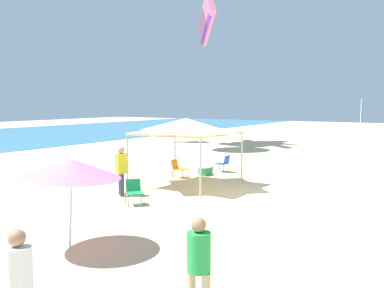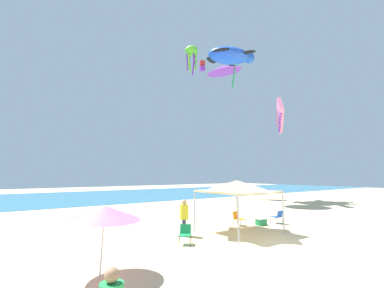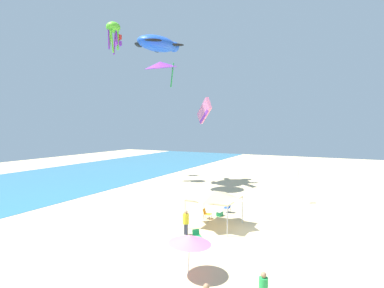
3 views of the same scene
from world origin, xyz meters
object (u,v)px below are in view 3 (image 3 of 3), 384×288
object	(u,v)px
banner_flag	(298,182)
kite_octopus_lime	(113,29)
canopy_tent	(215,195)
beach_umbrella	(190,239)
kite_turtle_blue	(158,44)
folding_chair_right_of_tent	(197,235)
folding_chair_left_of_tent	(206,213)
kite_parafoil_pink	(204,112)
person_watching_sky	(186,220)
kite_box_red	(118,40)
kite_delta_purple	(160,65)
cooler_box	(220,213)
person_far_stroller	(263,288)
folding_chair_near_cooler	(228,207)

from	to	relation	value
banner_flag	kite_octopus_lime	bearing A→B (deg)	87.53
canopy_tent	kite_octopus_lime	xyz separation A→B (m)	(11.20, 19.83, 18.62)
canopy_tent	beach_umbrella	distance (m)	7.94
kite_turtle_blue	folding_chair_right_of_tent	bearing A→B (deg)	-123.04
folding_chair_left_of_tent	kite_parafoil_pink	bearing A→B (deg)	20.51
person_watching_sky	kite_parafoil_pink	xyz separation A→B (m)	(18.06, 6.98, 8.63)
canopy_tent	kite_box_red	distance (m)	32.92
canopy_tent	person_watching_sky	size ratio (longest dim) A/B	1.94
kite_delta_purple	kite_octopus_lime	size ratio (longest dim) A/B	0.95
banner_flag	kite_turtle_blue	xyz separation A→B (m)	(3.16, 18.69, 16.68)
person_watching_sky	beach_umbrella	bearing A→B (deg)	160.14
folding_chair_left_of_tent	canopy_tent	bearing A→B (deg)	-141.42
folding_chair_right_of_tent	beach_umbrella	bearing A→B (deg)	-117.41
beach_umbrella	cooler_box	world-z (taller)	beach_umbrella
person_far_stroller	kite_box_red	world-z (taller)	kite_box_red
folding_chair_right_of_tent	kite_delta_purple	size ratio (longest dim) A/B	0.20
beach_umbrella	kite_delta_purple	size ratio (longest dim) A/B	0.55
folding_chair_right_of_tent	banner_flag	world-z (taller)	banner_flag
folding_chair_near_cooler	kite_box_red	size ratio (longest dim) A/B	0.50
folding_chair_near_cooler	kite_delta_purple	bearing A→B (deg)	-115.95
folding_chair_near_cooler	cooler_box	bearing A→B (deg)	-10.93
folding_chair_near_cooler	person_watching_sky	bearing A→B (deg)	-4.60
folding_chair_near_cooler	folding_chair_right_of_tent	world-z (taller)	same
cooler_box	kite_octopus_lime	world-z (taller)	kite_octopus_lime
banner_flag	kite_turtle_blue	bearing A→B (deg)	80.40
folding_chair_left_of_tent	kite_box_red	world-z (taller)	kite_box_red
canopy_tent	folding_chair_near_cooler	distance (m)	4.37
kite_parafoil_pink	kite_octopus_lime	xyz separation A→B (m)	(-4.11, 11.83, 11.35)
banner_flag	kite_delta_purple	xyz separation A→B (m)	(-0.78, 15.70, 12.90)
folding_chair_left_of_tent	person_far_stroller	bearing A→B (deg)	-149.75
kite_octopus_lime	folding_chair_right_of_tent	bearing A→B (deg)	147.12
kite_octopus_lime	kite_parafoil_pink	bearing A→B (deg)	-157.42
person_watching_sky	kite_delta_purple	world-z (taller)	kite_delta_purple
folding_chair_near_cooler	kite_delta_purple	xyz separation A→B (m)	(5.46, 10.64, 14.55)
canopy_tent	person_far_stroller	bearing A→B (deg)	-146.09
beach_umbrella	kite_box_red	distance (m)	38.56
folding_chair_left_of_tent	kite_turtle_blue	size ratio (longest dim) A/B	0.12
beach_umbrella	kite_parafoil_pink	distance (m)	26.22
banner_flag	person_far_stroller	size ratio (longest dim) A/B	2.20
beach_umbrella	banner_flag	distance (m)	18.06
folding_chair_left_of_tent	kite_parafoil_pink	xyz separation A→B (m)	(13.94, 6.69, 9.22)
folding_chair_near_cooler	cooler_box	xyz separation A→B (m)	(-1.27, 0.27, -0.27)
folding_chair_left_of_tent	kite_turtle_blue	bearing A→B (deg)	41.54
canopy_tent	kite_turtle_blue	xyz separation A→B (m)	(13.30, 13.96, 16.39)
kite_box_red	kite_octopus_lime	size ratio (longest dim) A/B	0.38
beach_umbrella	folding_chair_right_of_tent	bearing A→B (deg)	21.66
folding_chair_right_of_tent	person_far_stroller	xyz separation A→B (m)	(-5.29, -5.70, 0.47)
person_watching_sky	kite_box_red	xyz separation A→B (m)	(18.08, 21.49, 19.85)
folding_chair_left_of_tent	beach_umbrella	bearing A→B (deg)	-165.70
person_far_stroller	person_watching_sky	bearing A→B (deg)	-36.68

